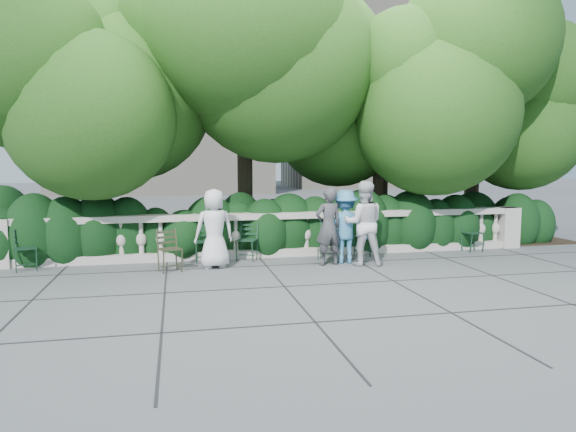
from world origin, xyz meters
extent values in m
plane|color=#4F5156|center=(0.00, 0.00, 0.00)|extent=(90.00, 90.00, 0.00)
cube|color=#9E998E|center=(0.00, 1.80, 0.09)|extent=(12.00, 0.32, 0.18)
cube|color=#9E998E|center=(0.00, 1.80, 0.93)|extent=(12.00, 0.36, 0.14)
cube|color=#9E998E|center=(-5.78, 1.80, 0.50)|extent=(0.44, 0.44, 1.00)
cube|color=#9E998E|center=(5.78, 1.80, 0.50)|extent=(0.44, 0.44, 1.00)
cylinder|color=#3F3023|center=(-4.00, 3.40, 1.40)|extent=(0.40, 0.40, 2.80)
ellipsoid|color=#17390F|center=(-4.00, 2.96, 3.68)|extent=(5.28, 5.28, 3.96)
cylinder|color=#3F3023|center=(-0.50, 4.00, 1.70)|extent=(0.40, 0.40, 3.40)
ellipsoid|color=#17390F|center=(-0.50, 3.48, 4.44)|extent=(6.24, 6.24, 4.68)
cylinder|color=#3F3023|center=(3.00, 3.30, 1.50)|extent=(0.40, 0.40, 3.00)
ellipsoid|color=#17390F|center=(3.00, 2.84, 3.92)|extent=(5.52, 5.52, 4.14)
cylinder|color=#3F3023|center=(6.00, 3.80, 1.30)|extent=(0.40, 0.40, 2.60)
ellipsoid|color=#17390F|center=(6.00, 3.40, 3.40)|extent=(4.80, 4.80, 3.60)
imported|color=silver|center=(-1.55, 0.85, 0.80)|extent=(0.86, 0.63, 1.60)
imported|color=#3A3A3E|center=(0.77, 0.62, 0.80)|extent=(0.64, 0.48, 1.61)
imported|color=silver|center=(1.48, 0.48, 0.87)|extent=(0.98, 0.84, 1.74)
imported|color=teal|center=(1.18, 0.77, 0.77)|extent=(1.06, 0.68, 1.55)
camera|label=1|loc=(-2.28, -9.42, 2.15)|focal=32.00mm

